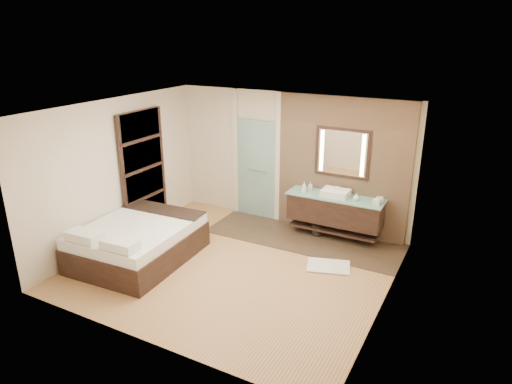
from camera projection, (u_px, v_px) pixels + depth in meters
The scene contains 15 objects.
floor at pixel (235, 267), 7.82m from camera, with size 5.00×5.00×0.00m, color olive.
tile_strip at pixel (303, 238), 8.88m from camera, with size 3.80×1.30×0.01m, color #34261C.
stone_wall at pixel (342, 167), 8.71m from camera, with size 2.60×0.08×2.70m, color tan.
vanity at pixel (335, 210), 8.73m from camera, with size 1.85×0.55×0.88m.
mirror_unit at pixel (342, 153), 8.57m from camera, with size 1.06×0.04×0.96m.
frosted_door at pixel (257, 165), 9.60m from camera, with size 1.10×0.12×2.70m.
shoji_partition at pixel (144, 171), 8.98m from camera, with size 0.06×1.20×2.40m.
bed at pixel (138, 242), 7.99m from camera, with size 1.77×2.16×0.80m.
bath_mat at pixel (328, 266), 7.81m from camera, with size 0.72×0.50×0.02m, color white.
waste_bin at pixel (317, 230), 8.97m from camera, with size 0.19×0.19×0.24m, color black.
tissue_box at pixel (376, 202), 8.18m from camera, with size 0.12×0.12×0.10m, color silver.
soap_bottle_a at pixel (304, 187), 8.78m from camera, with size 0.08×0.08×0.21m, color silver.
soap_bottle_b at pixel (310, 186), 8.91m from camera, with size 0.07×0.07×0.16m, color #B2B2B2.
soap_bottle_c at pixel (356, 197), 8.38m from camera, with size 0.11×0.11×0.14m, color #BDEDEB.
cup at pixel (380, 200), 8.28m from camera, with size 0.14×0.14×0.11m, color white.
Camera 1 is at (3.58, -5.94, 3.85)m, focal length 32.00 mm.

